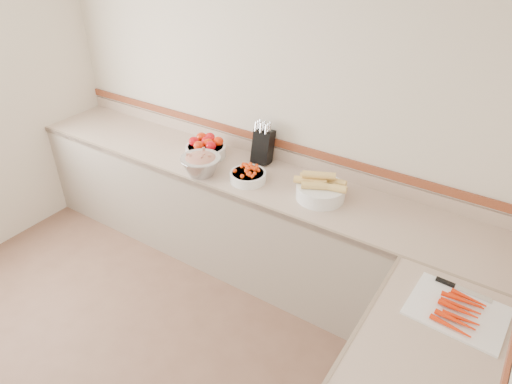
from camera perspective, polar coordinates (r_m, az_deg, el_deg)
The scene contains 8 objects.
back_wall at distance 3.61m, azimuth 1.03°, elevation 10.32°, with size 4.00×4.00×0.00m, color beige.
counter_back at distance 3.78m, azimuth -1.73°, elevation -3.23°, with size 4.00×0.65×1.08m.
knife_block at distance 3.61m, azimuth 0.87°, elevation 5.85°, with size 0.16×0.19×0.35m.
tomato_bowl at distance 3.75m, azimuth -6.28°, elevation 5.56°, with size 0.33×0.33×0.16m.
cherry_tomato_bowl at distance 3.39m, azimuth -1.01°, elevation 2.13°, with size 0.27×0.27×0.14m.
corn_bowl at distance 3.20m, azimuth 8.08°, elevation 0.38°, with size 0.38×0.34×0.20m.
rhubarb_bowl at distance 3.48m, azimuth -6.91°, elevation 3.53°, with size 0.31×0.31×0.18m.
cutting_board at distance 2.58m, azimuth 23.84°, elevation -13.36°, with size 0.48×0.39×0.07m.
Camera 1 is at (1.78, -0.83, 2.65)m, focal length 32.00 mm.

